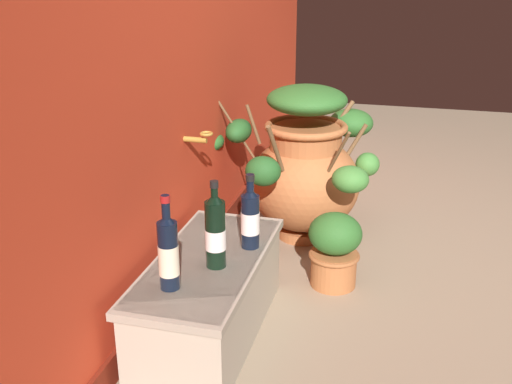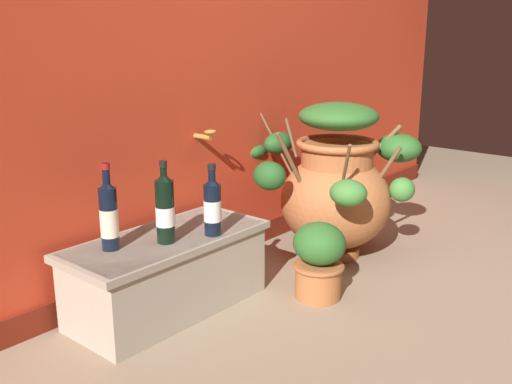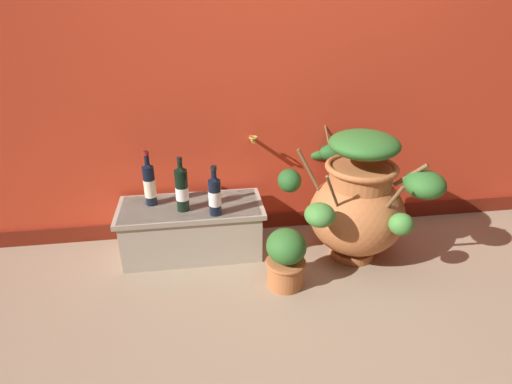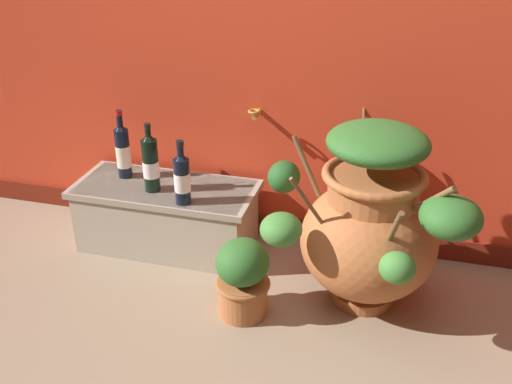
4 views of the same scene
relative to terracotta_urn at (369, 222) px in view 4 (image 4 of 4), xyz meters
The scene contains 6 objects.
terracotta_urn is the anchor object (origin of this frame).
stone_ledge 1.01m from the terracotta_urn, 169.40° to the left, with size 0.87×0.39×0.32m.
wine_bottle_left 0.84m from the terracotta_urn, behind, with size 0.07×0.07×0.30m.
wine_bottle_middle 1.23m from the terracotta_urn, 168.80° to the left, with size 0.07×0.07×0.34m.
wine_bottle_right 1.03m from the terracotta_urn, behind, with size 0.08×0.08×0.33m.
potted_shrub 0.56m from the terracotta_urn, 154.12° to the right, with size 0.23×0.24×0.34m.
Camera 4 is at (0.47, -1.43, 1.58)m, focal length 41.22 mm.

